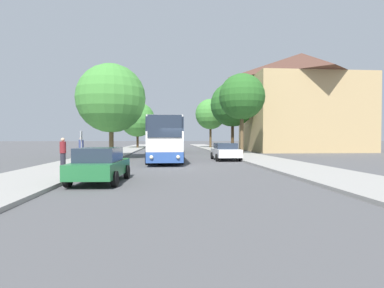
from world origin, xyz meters
name	(u,v)px	position (x,y,z in m)	size (l,w,h in m)	color
ground_plane	(180,166)	(0.00, 0.00, 0.00)	(300.00, 300.00, 0.00)	#4C4C4F
sidewalk_left	(72,166)	(-7.00, 0.00, 0.07)	(4.00, 120.00, 0.15)	gray
sidewalk_right	(282,164)	(7.00, 0.00, 0.07)	(4.00, 120.00, 0.15)	gray
building_right_background	(301,102)	(18.11, 21.17, 6.94)	(15.01, 12.17, 13.87)	tan
bus_front	(165,139)	(-1.06, 4.48, 1.81)	(2.80, 10.80, 3.38)	#2D519E
bus_middle	(167,139)	(-0.93, 19.15, 1.74)	(3.13, 11.33, 3.24)	silver
parked_car_left_curb	(100,165)	(-3.68, -7.07, 0.76)	(2.15, 4.00, 1.48)	#236B38
parked_car_right_near	(226,151)	(4.08, 5.03, 0.76)	(2.11, 4.19, 1.45)	silver
bus_stop_sign	(81,143)	(-6.58, 0.62, 1.54)	(0.08, 0.45, 2.23)	gray
pedestrian_waiting_near	(81,149)	(-7.34, 3.29, 1.07)	(0.36, 0.36, 1.81)	#23232D
pedestrian_waiting_far	(63,152)	(-7.05, -1.55, 1.03)	(0.36, 0.36, 1.75)	#23232D
tree_left_near	(138,120)	(-6.14, 34.02, 5.13)	(6.16, 6.16, 8.07)	#47331E
tree_left_far	(111,98)	(-5.84, 7.35, 5.41)	(6.12, 6.12, 8.33)	brown
tree_right_near	(242,97)	(7.35, 12.52, 6.41)	(5.05, 5.05, 8.80)	brown
tree_right_mid	(233,105)	(7.97, 20.04, 6.39)	(6.00, 6.00, 9.25)	#47331E
tree_right_far	(211,114)	(7.00, 34.13, 6.19)	(5.54, 5.54, 8.82)	#513D23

